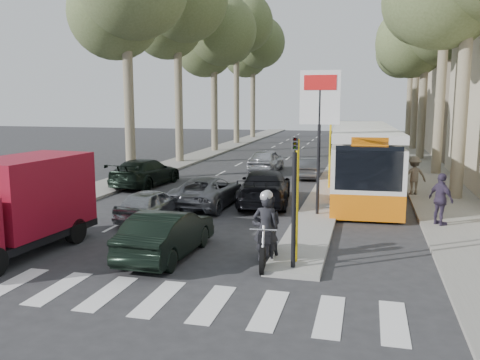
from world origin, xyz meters
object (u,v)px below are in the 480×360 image
object	(u,v)px
red_truck	(18,204)
motorcycle	(266,229)
dark_hatchback	(167,234)
silver_hatchback	(151,204)
city_bus	(362,158)

from	to	relation	value
red_truck	motorcycle	xyz separation A→B (m)	(7.24, 1.02, -0.55)
dark_hatchback	motorcycle	world-z (taller)	motorcycle
silver_hatchback	dark_hatchback	world-z (taller)	dark_hatchback
city_bus	dark_hatchback	bearing A→B (deg)	-117.46
dark_hatchback	red_truck	xyz separation A→B (m)	(-4.37, -0.73, 0.81)
silver_hatchback	motorcycle	xyz separation A→B (m)	(5.19, -3.78, 0.33)
city_bus	motorcycle	size ratio (longest dim) A/B	5.16
silver_hatchback	motorcycle	world-z (taller)	motorcycle
silver_hatchback	city_bus	size ratio (longest dim) A/B	0.28
dark_hatchback	city_bus	bearing A→B (deg)	-112.74
silver_hatchback	motorcycle	distance (m)	6.43
red_truck	motorcycle	distance (m)	7.33
silver_hatchback	city_bus	world-z (taller)	city_bus
red_truck	city_bus	distance (m)	15.67
motorcycle	dark_hatchback	bearing A→B (deg)	179.50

